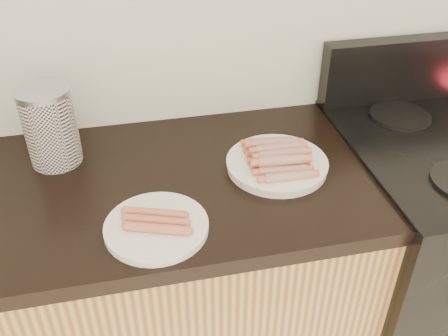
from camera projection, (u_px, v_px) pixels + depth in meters
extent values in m
cube|color=black|center=(443.00, 257.00, 1.66)|extent=(0.76, 0.65, 0.90)
cube|color=black|center=(437.00, 66.00, 1.57)|extent=(0.76, 0.06, 0.20)
cylinder|color=black|center=(400.00, 116.00, 1.50)|extent=(0.18, 0.18, 0.01)
cylinder|color=white|center=(277.00, 165.00, 1.30)|extent=(0.29, 0.29, 0.02)
cylinder|color=white|center=(156.00, 227.00, 1.11)|extent=(0.28, 0.28, 0.02)
cylinder|color=#963D2D|center=(287.00, 177.00, 1.22)|extent=(0.12, 0.04, 0.03)
cylinder|color=#963D2D|center=(284.00, 170.00, 1.24)|extent=(0.12, 0.04, 0.03)
cylinder|color=#963D2D|center=(280.00, 164.00, 1.27)|extent=(0.12, 0.04, 0.03)
cylinder|color=#963D2D|center=(277.00, 158.00, 1.29)|extent=(0.12, 0.04, 0.03)
cylinder|color=#963D2D|center=(274.00, 153.00, 1.31)|extent=(0.12, 0.04, 0.03)
cylinder|color=#963D2D|center=(271.00, 147.00, 1.33)|extent=(0.12, 0.04, 0.03)
cylinder|color=#963D2D|center=(268.00, 142.00, 1.35)|extent=(0.12, 0.04, 0.03)
cylinder|color=#963D2D|center=(283.00, 160.00, 1.24)|extent=(0.12, 0.04, 0.03)
cylinder|color=#963D2D|center=(279.00, 154.00, 1.26)|extent=(0.12, 0.04, 0.03)
cylinder|color=#963D2D|center=(276.00, 149.00, 1.29)|extent=(0.12, 0.04, 0.03)
cylinder|color=#963D2D|center=(273.00, 143.00, 1.31)|extent=(0.12, 0.04, 0.03)
cylinder|color=#D57653|center=(157.00, 228.00, 1.07)|extent=(0.14, 0.06, 0.02)
cylinder|color=#D57653|center=(156.00, 221.00, 1.09)|extent=(0.14, 0.06, 0.02)
cylinder|color=#D57653|center=(155.00, 213.00, 1.12)|extent=(0.14, 0.06, 0.02)
cylinder|color=white|center=(51.00, 129.00, 1.28)|extent=(0.13, 0.13, 0.20)
cylinder|color=silver|center=(42.00, 92.00, 1.22)|extent=(0.14, 0.14, 0.01)
cylinder|color=white|center=(63.00, 136.00, 1.33)|extent=(0.10, 0.10, 0.11)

